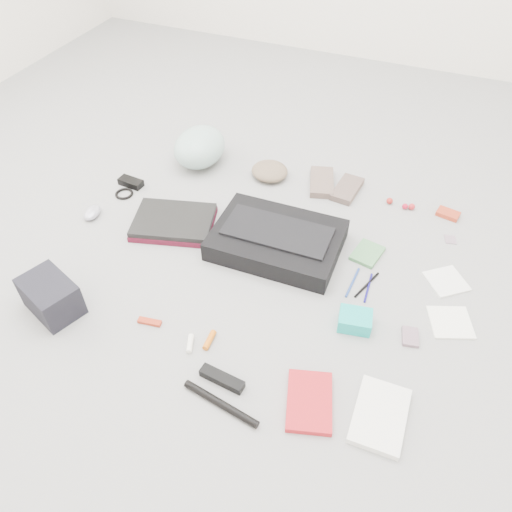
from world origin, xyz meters
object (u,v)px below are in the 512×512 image
at_px(bike_helmet, 200,147).
at_px(book_red, 309,401).
at_px(accordion_wallet, 355,320).
at_px(messenger_bag, 277,240).
at_px(camera_bag, 51,296).
at_px(laptop, 173,220).

bearing_deg(bike_helmet, book_red, -49.45).
distance_m(bike_helmet, accordion_wallet, 1.14).
distance_m(messenger_bag, accordion_wallet, 0.46).
bearing_deg(messenger_bag, bike_helmet, 141.73).
distance_m(messenger_bag, camera_bag, 0.84).
bearing_deg(messenger_bag, accordion_wallet, -35.28).
relative_size(messenger_bag, laptop, 1.53).
relative_size(laptop, camera_bag, 1.61).
xyz_separation_m(camera_bag, accordion_wallet, (0.98, 0.33, -0.04)).
height_order(bike_helmet, accordion_wallet, bike_helmet).
xyz_separation_m(messenger_bag, book_red, (0.33, -0.59, -0.03)).
bearing_deg(accordion_wallet, book_red, -108.56).
bearing_deg(laptop, book_red, -51.34).
xyz_separation_m(bike_helmet, book_red, (0.87, -1.01, -0.08)).
xyz_separation_m(bike_helmet, camera_bag, (-0.06, -1.00, -0.02)).
distance_m(laptop, book_red, 0.94).
relative_size(laptop, book_red, 1.59).
relative_size(bike_helmet, book_red, 1.42).
height_order(laptop, bike_helmet, bike_helmet).
relative_size(messenger_bag, camera_bag, 2.47).
bearing_deg(accordion_wallet, messenger_bag, 135.69).
relative_size(laptop, bike_helmet, 1.12).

